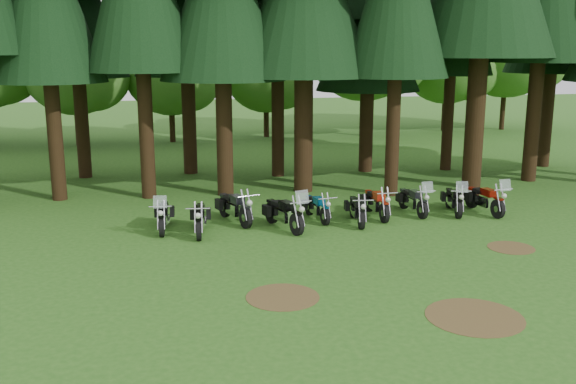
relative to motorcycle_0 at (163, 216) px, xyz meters
name	(u,v)px	position (x,y,z in m)	size (l,w,h in m)	color
ground	(374,263)	(5.76, -4.51, -0.47)	(120.00, 120.00, 0.00)	#245517
decid_2	(78,64)	(-4.67, 20.27, 4.48)	(6.72, 6.53, 8.40)	#312010
decid_3	(175,71)	(1.05, 20.62, 4.04)	(6.12, 5.95, 7.65)	#312010
decid_4	(270,72)	(7.34, 21.81, 3.90)	(5.93, 5.76, 7.41)	#312010
decid_5	(371,43)	(14.06, 21.20, 5.76)	(8.45, 8.21, 10.56)	#312010
decid_6	(453,58)	(20.62, 22.50, 4.73)	(7.06, 6.86, 8.82)	#312010
decid_7	(514,43)	(25.23, 22.32, 5.75)	(8.44, 8.20, 10.55)	#312010
dirt_patch_0	(283,297)	(2.76, -6.51, -0.47)	(1.80, 1.80, 0.01)	#4C3D1E
dirt_patch_1	(511,248)	(10.26, -4.01, -0.47)	(1.40, 1.40, 0.01)	#4C3D1E
dirt_patch_2	(474,317)	(6.76, -8.51, -0.47)	(2.20, 2.20, 0.01)	#4C3D1E
motorcycle_0	(163,216)	(0.00, 0.00, 0.00)	(0.49, 2.25, 1.41)	black
motorcycle_1	(200,219)	(1.16, -0.59, 0.00)	(0.41, 2.28, 0.93)	black
motorcycle_2	(235,208)	(2.42, 0.53, 0.03)	(0.92, 2.36, 0.99)	black
motorcycle_3	(284,214)	(3.93, -0.65, 0.04)	(1.07, 2.41, 1.54)	black
motorcycle_4	(317,208)	(5.28, 0.28, -0.04)	(0.44, 2.06, 0.84)	black
motorcycle_5	(357,210)	(6.54, -0.39, -0.02)	(0.40, 2.18, 0.89)	black
motorcycle_6	(376,204)	(7.46, 0.28, 0.00)	(0.33, 2.30, 0.93)	black
motorcycle_7	(413,201)	(8.92, 0.44, 0.00)	(0.47, 2.23, 1.40)	black
motorcycle_8	(454,201)	(10.40, 0.23, 0.00)	(0.75, 2.22, 1.40)	black
motorcycle_9	(485,200)	(11.51, 0.02, 0.02)	(0.58, 2.34, 1.47)	black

